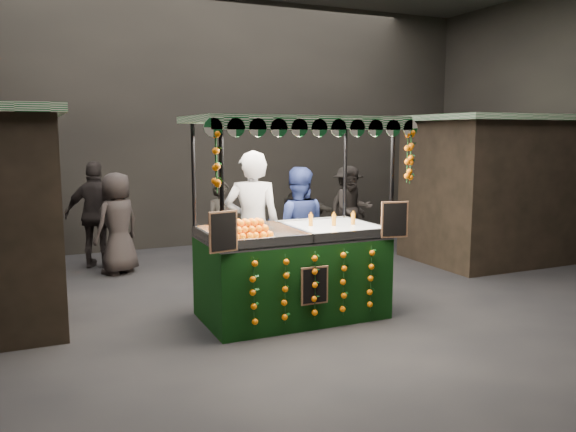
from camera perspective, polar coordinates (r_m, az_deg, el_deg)
name	(u,v)px	position (r m, az deg, el deg)	size (l,w,h in m)	color
ground	(315,310)	(7.69, 2.62, -9.18)	(12.00, 12.00, 0.00)	black
market_hall	(316,43)	(7.42, 2.80, 16.61)	(12.10, 10.10, 5.05)	black
neighbour_stall_right	(495,188)	(11.19, 19.62, 2.63)	(3.00, 2.20, 2.60)	black
juice_stall	(294,257)	(7.21, 0.57, -4.01)	(2.56, 1.51, 2.48)	black
vendor_grey	(253,227)	(7.84, -3.50, -1.11)	(0.88, 0.73, 2.06)	gray
vendor_blue	(297,229)	(8.47, 0.92, -1.28)	(1.08, 0.98, 1.80)	navy
shopper_0	(222,226)	(9.74, -6.44, -0.98)	(0.56, 0.38, 1.51)	#272420
shopper_1	(353,209)	(11.45, 6.35, 0.69)	(0.92, 0.79, 1.63)	#2B2523
shopper_2	(97,215)	(10.41, -18.24, 0.12)	(1.16, 0.83, 1.82)	black
shopper_3	(348,206)	(11.89, 5.89, 0.97)	(1.21, 0.98, 1.63)	black
shopper_4	(118,223)	(9.86, -16.36, -0.70)	(0.97, 0.88, 1.66)	#2E2725
shopper_5	(301,210)	(11.15, 1.29, 0.56)	(0.70, 1.58, 1.64)	#282521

